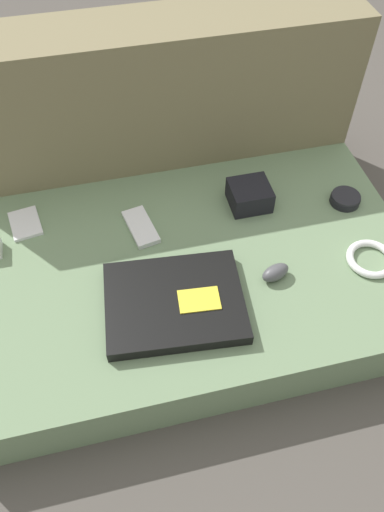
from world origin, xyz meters
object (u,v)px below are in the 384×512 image
(computer_mouse, at_px, (275,272))
(speaker_puck, at_px, (345,199))
(phone_black, at_px, (25,223))
(laptop, at_px, (175,302))
(phone_silver, at_px, (141,227))
(camera_pouch, at_px, (250,195))

(computer_mouse, distance_m, speaker_puck, 0.32)
(computer_mouse, height_order, phone_black, computer_mouse)
(laptop, bearing_deg, phone_silver, 103.41)
(laptop, xyz_separation_m, computer_mouse, (0.24, 0.02, 0.00))
(laptop, relative_size, computer_mouse, 4.17)
(laptop, height_order, phone_black, laptop)
(camera_pouch, bearing_deg, phone_silver, -175.44)
(computer_mouse, height_order, camera_pouch, camera_pouch)
(laptop, height_order, computer_mouse, computer_mouse)
(computer_mouse, bearing_deg, laptop, 167.94)
(laptop, distance_m, phone_black, 0.46)
(phone_silver, height_order, phone_black, phone_silver)
(computer_mouse, distance_m, camera_pouch, 0.24)
(computer_mouse, bearing_deg, speaker_puck, 18.37)
(speaker_puck, distance_m, camera_pouch, 0.25)
(phone_black, xyz_separation_m, camera_pouch, (0.57, -0.06, 0.03))
(phone_silver, relative_size, phone_black, 1.22)
(computer_mouse, bearing_deg, phone_silver, 123.61)
(laptop, height_order, camera_pouch, camera_pouch)
(computer_mouse, distance_m, phone_black, 0.64)
(computer_mouse, bearing_deg, camera_pouch, 69.02)
(phone_silver, bearing_deg, computer_mouse, -49.45)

